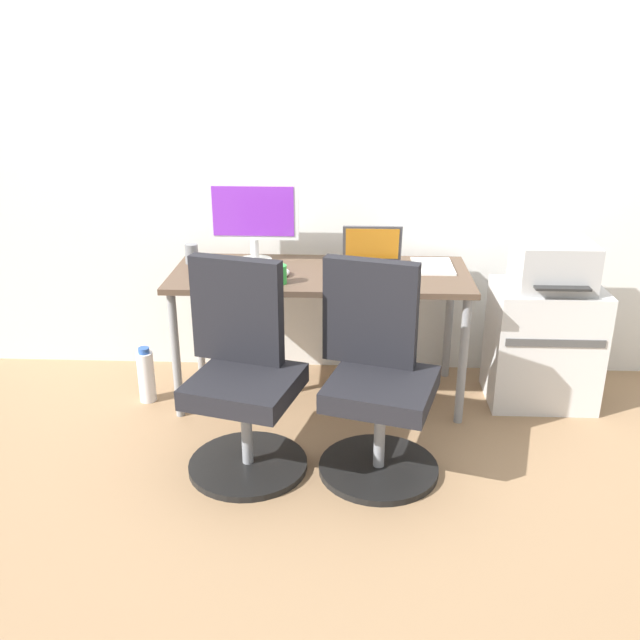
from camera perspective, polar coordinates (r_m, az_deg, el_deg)
ground_plane at (r=3.82m, az=0.04°, el=-6.18°), size 5.28×5.28×0.00m
back_wall at (r=3.81m, az=0.32°, el=14.36°), size 4.40×0.04×2.60m
desk at (r=3.57m, az=0.04°, el=2.98°), size 1.54×0.64×0.71m
office_chair_left at (r=3.06m, az=-6.44°, el=-4.83°), size 0.54×0.54×0.94m
office_chair_right at (r=3.02m, az=4.75°, el=-5.07°), size 0.54×0.54×0.94m
side_cabinet at (r=3.82m, az=18.05°, el=-1.94°), size 0.55×0.41×0.64m
printer at (r=3.67m, az=18.83°, el=4.39°), size 0.38×0.40×0.24m
water_bottle_on_floor at (r=3.80m, az=-14.27°, el=-4.52°), size 0.09×0.09×0.31m
desktop_monitor at (r=3.68m, az=-5.56°, el=8.63°), size 0.48×0.18×0.43m
open_laptop at (r=3.57m, az=4.37°, el=5.00°), size 0.31×0.28×0.22m
keyboard_by_monitor at (r=3.57m, az=-6.42°, el=4.20°), size 0.34×0.12×0.02m
keyboard_by_laptop at (r=3.31m, az=5.03°, el=2.86°), size 0.34×0.12×0.02m
mouse_by_monitor at (r=3.35m, az=-7.55°, el=3.09°), size 0.06×0.10×0.03m
mouse_by_laptop at (r=3.48m, az=-3.00°, el=3.97°), size 0.06×0.10×0.03m
coffee_mug at (r=3.36m, az=-3.47°, el=3.83°), size 0.08×0.08×0.09m
pen_cup at (r=3.74m, az=-10.65°, el=5.45°), size 0.07×0.07×0.10m
paper_pile at (r=3.67m, az=9.37°, el=4.44°), size 0.21×0.30×0.01m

